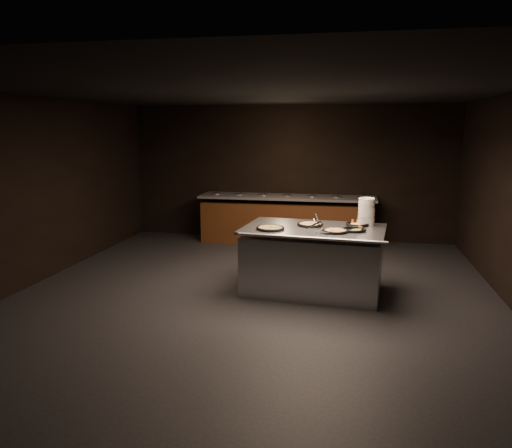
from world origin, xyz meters
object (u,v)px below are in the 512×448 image
(pan_veggie_whole, at_px, (270,228))
(pan_cheese_whole, at_px, (310,224))
(serving_counter, at_px, (313,261))
(plate_stack, at_px, (366,212))

(pan_veggie_whole, relative_size, pan_cheese_whole, 1.06)
(serving_counter, bearing_deg, plate_stack, 31.56)
(serving_counter, height_order, pan_cheese_whole, pan_cheese_whole)
(plate_stack, xyz_separation_m, pan_veggie_whole, (-1.35, -0.63, -0.18))
(serving_counter, bearing_deg, pan_veggie_whole, -151.36)
(plate_stack, relative_size, pan_cheese_whole, 1.03)
(plate_stack, distance_m, pan_cheese_whole, 0.87)
(plate_stack, bearing_deg, serving_counter, -153.88)
(serving_counter, distance_m, pan_veggie_whole, 0.84)
(pan_cheese_whole, bearing_deg, serving_counter, -64.63)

